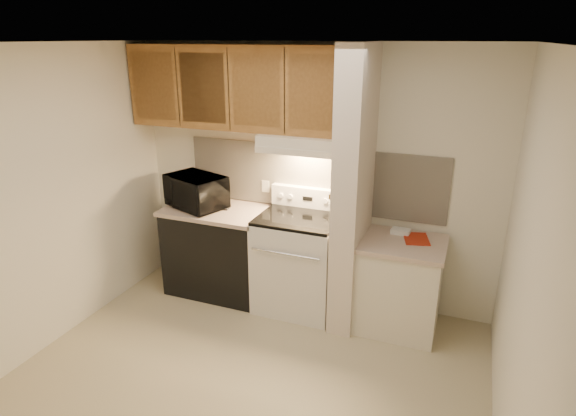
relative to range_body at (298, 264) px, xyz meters
The scene contains 50 objects.
floor 1.24m from the range_body, 90.00° to the right, with size 3.60×3.60×0.00m, color #BCAF8A.
ceiling 2.34m from the range_body, 90.00° to the right, with size 3.60×3.60×0.00m, color white.
wall_back 0.86m from the range_body, 90.00° to the left, with size 3.60×0.02×2.50m, color white.
wall_left 2.28m from the range_body, 147.31° to the right, with size 0.02×3.00×2.50m, color white.
wall_right 2.28m from the range_body, 32.69° to the right, with size 0.02×3.00×2.50m, color white.
backsplash 0.84m from the range_body, 90.00° to the left, with size 2.60×0.02×0.63m, color beige.
range_body is the anchor object (origin of this frame).
oven_window 0.32m from the range_body, 90.00° to the right, with size 0.50×0.01×0.30m, color black.
oven_handle 0.44m from the range_body, 90.00° to the right, with size 0.02×0.02×0.65m, color silver.
cooktop 0.48m from the range_body, ahead, with size 0.74×0.64×0.03m, color black.
range_backguard 0.66m from the range_body, 90.00° to the left, with size 0.76×0.08×0.20m, color silver.
range_display 0.64m from the range_body, 90.00° to the left, with size 0.10×0.01×0.04m, color black.
range_knob_left_outer 0.70m from the range_body, 139.40° to the left, with size 0.05×0.05×0.02m, color silver.
range_knob_left_inner 0.66m from the range_body, 126.87° to the left, with size 0.05×0.05×0.02m, color silver.
range_knob_right_inner 0.66m from the range_body, 53.13° to the left, with size 0.05×0.05×0.02m, color silver.
range_knob_right_outer 0.70m from the range_body, 40.60° to the left, with size 0.05×0.05×0.02m, color silver.
dishwasher_front 0.88m from the range_body, behind, with size 1.00×0.63×0.87m, color black.
left_countertop 0.98m from the range_body, behind, with size 1.04×0.67×0.04m, color #C4A996.
spoon_rest 0.99m from the range_body, behind, with size 0.23×0.07×0.02m, color black.
teal_jar 1.35m from the range_body, 169.41° to the left, with size 0.09×0.09×0.10m, color #1F555A.
outlet 0.86m from the range_body, 146.31° to the left, with size 0.08×0.01×0.12m, color beige.
microwave 1.26m from the range_body, behind, with size 0.59×0.40×0.32m, color black.
partition_pillar 0.94m from the range_body, ahead, with size 0.22×0.70×2.50m, color beige.
pillar_trim 0.93m from the range_body, ahead, with size 0.01×0.70×0.04m, color #9B6832.
knife_strip 0.95m from the range_body, ahead, with size 0.02×0.42×0.04m, color black.
knife_blade_a 0.87m from the range_body, 29.25° to the right, with size 0.01×0.04×0.16m, color silver.
knife_handle_a 1.01m from the range_body, 28.57° to the right, with size 0.02×0.02×0.10m, color black.
knife_blade_b 0.85m from the range_body, 21.25° to the right, with size 0.01×0.04×0.18m, color silver.
knife_handle_b 0.99m from the range_body, 20.67° to the right, with size 0.02×0.02×0.10m, color black.
knife_blade_c 0.83m from the range_body, ahead, with size 0.01×0.04×0.20m, color silver.
knife_handle_c 0.99m from the range_body, ahead, with size 0.02×0.02×0.10m, color black.
knife_blade_d 0.85m from the range_body, ahead, with size 0.01×0.04×0.16m, color silver.
knife_handle_d 0.98m from the range_body, ahead, with size 0.02×0.02×0.10m, color black.
knife_blade_e 0.85m from the range_body, 16.81° to the left, with size 0.01×0.04×0.18m, color silver.
knife_handle_e 0.99m from the range_body, 14.15° to the left, with size 0.02×0.02×0.10m, color black.
oven_mitt 0.86m from the range_body, 23.58° to the left, with size 0.03×0.10×0.24m, color slate.
right_cab_base 0.97m from the range_body, ahead, with size 0.70×0.60×0.81m, color beige.
right_countertop 1.04m from the range_body, ahead, with size 0.74×0.64×0.04m, color #C4A996.
red_folder 1.14m from the range_body, ahead, with size 0.21×0.28×0.01m, color #A32510.
white_box 1.02m from the range_body, 10.77° to the left, with size 0.17×0.11×0.04m, color white.
range_hood 1.17m from the range_body, 90.00° to the left, with size 0.78×0.44×0.15m, color beige.
hood_lip 1.12m from the range_body, 90.00° to the right, with size 0.78×0.04×0.06m, color beige.
upper_cabinets 1.77m from the range_body, 166.16° to the left, with size 2.18×0.33×0.77m, color #9B6832.
cab_door_a 2.22m from the range_body, behind, with size 0.46×0.01×0.63m, color #9B6832.
cab_gap_a 2.04m from the range_body, behind, with size 0.01×0.01×0.73m, color black.
cab_door_b 1.89m from the range_body, behind, with size 0.46×0.01×0.63m, color #9B6832.
cab_gap_b 1.77m from the range_body, behind, with size 0.01×0.01×0.73m, color black.
cab_door_c 1.68m from the range_body, behind, with size 0.46×0.01×0.63m, color #9B6832.
cab_gap_c 1.63m from the range_body, behind, with size 0.01×0.01×0.73m, color black.
cab_door_d 1.63m from the range_body, ahead, with size 0.46×0.01×0.63m, color #9B6832.
Camera 1 is at (1.44, -2.79, 2.54)m, focal length 30.00 mm.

